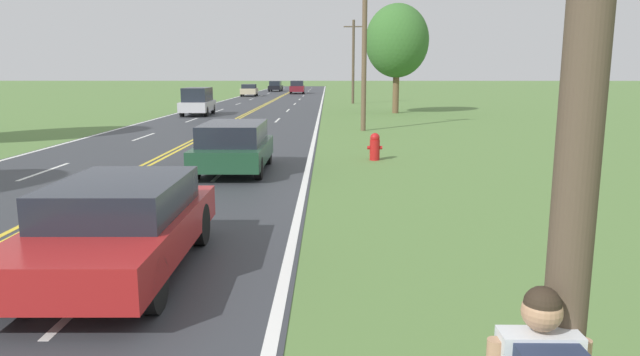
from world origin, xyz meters
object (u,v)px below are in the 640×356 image
(tree_mid_treeline, at_px, (397,41))
(car_red_sedan_approaching, at_px, (120,224))
(fire_hydrant, at_px, (375,146))
(car_maroon_suv_distant, at_px, (297,87))
(car_silver_suv_mid_far, at_px, (198,101))
(car_dark_green_hatchback_mid_near, at_px, (234,145))
(car_black_sedan_horizon, at_px, (276,86))
(car_champagne_sedan_receding, at_px, (249,90))

(tree_mid_treeline, distance_m, car_red_sedan_approaching, 33.87)
(fire_hydrant, height_order, car_maroon_suv_distant, car_maroon_suv_distant)
(car_silver_suv_mid_far, height_order, car_maroon_suv_distant, car_silver_suv_mid_far)
(car_dark_green_hatchback_mid_near, height_order, car_black_sedan_horizon, car_black_sedan_horizon)
(car_red_sedan_approaching, relative_size, car_maroon_suv_distant, 0.91)
(tree_mid_treeline, xyz_separation_m, car_black_sedan_horizon, (-12.72, 46.67, -4.17))
(fire_hydrant, bearing_deg, car_champagne_sedan_receding, 102.26)
(tree_mid_treeline, bearing_deg, car_maroon_suv_distant, 103.44)
(fire_hydrant, bearing_deg, car_maroon_suv_distant, 95.49)
(car_black_sedan_horizon, bearing_deg, car_silver_suv_mid_far, -178.67)
(car_dark_green_hatchback_mid_near, bearing_deg, car_black_sedan_horizon, -176.19)
(fire_hydrant, bearing_deg, car_dark_green_hatchback_mid_near, -152.30)
(car_dark_green_hatchback_mid_near, height_order, car_champagne_sedan_receding, car_champagne_sedan_receding)
(car_silver_suv_mid_far, relative_size, car_champagne_sedan_receding, 1.06)
(car_maroon_suv_distant, bearing_deg, car_dark_green_hatchback_mid_near, 0.27)
(fire_hydrant, bearing_deg, car_black_sedan_horizon, 97.87)
(tree_mid_treeline, bearing_deg, car_silver_suv_mid_far, -170.24)
(car_maroon_suv_distant, relative_size, car_black_sedan_horizon, 1.18)
(car_red_sedan_approaching, xyz_separation_m, car_champagne_sedan_receding, (-6.57, 61.52, 0.04))
(car_silver_suv_mid_far, xyz_separation_m, car_maroon_suv_distant, (4.52, 39.74, -0.03))
(car_red_sedan_approaching, height_order, car_champagne_sedan_receding, car_champagne_sedan_receding)
(car_silver_suv_mid_far, height_order, car_champagne_sedan_receding, car_silver_suv_mid_far)
(car_dark_green_hatchback_mid_near, distance_m, car_silver_suv_mid_far, 22.73)
(tree_mid_treeline, height_order, car_red_sedan_approaching, tree_mid_treeline)
(fire_hydrant, xyz_separation_m, car_dark_green_hatchback_mid_near, (-4.24, -2.22, 0.30))
(car_maroon_suv_distant, bearing_deg, car_black_sedan_horizon, -158.88)
(car_dark_green_hatchback_mid_near, bearing_deg, car_maroon_suv_distant, -179.06)
(tree_mid_treeline, distance_m, car_black_sedan_horizon, 48.55)
(tree_mid_treeline, xyz_separation_m, car_silver_suv_mid_far, (-13.47, -2.32, -4.01))
(car_dark_green_hatchback_mid_near, distance_m, car_maroon_suv_distant, 61.68)
(fire_hydrant, relative_size, tree_mid_treeline, 0.12)
(car_dark_green_hatchback_mid_near, relative_size, car_black_sedan_horizon, 1.02)
(tree_mid_treeline, bearing_deg, car_champagne_sedan_receding, 116.37)
(car_red_sedan_approaching, relative_size, car_black_sedan_horizon, 1.08)
(car_champagne_sedan_receding, height_order, car_maroon_suv_distant, car_maroon_suv_distant)
(tree_mid_treeline, xyz_separation_m, car_maroon_suv_distant, (-8.94, 37.43, -4.04))
(fire_hydrant, height_order, car_red_sedan_approaching, car_red_sedan_approaching)
(fire_hydrant, distance_m, car_champagne_sedan_receding, 52.01)
(car_black_sedan_horizon, bearing_deg, car_champagne_sedan_receding, 177.21)
(car_red_sedan_approaching, height_order, car_dark_green_hatchback_mid_near, car_dark_green_hatchback_mid_near)
(car_champagne_sedan_receding, bearing_deg, car_red_sedan_approaching, -176.66)
(car_dark_green_hatchback_mid_near, xyz_separation_m, car_maroon_suv_distant, (-1.47, 61.67, 0.17))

